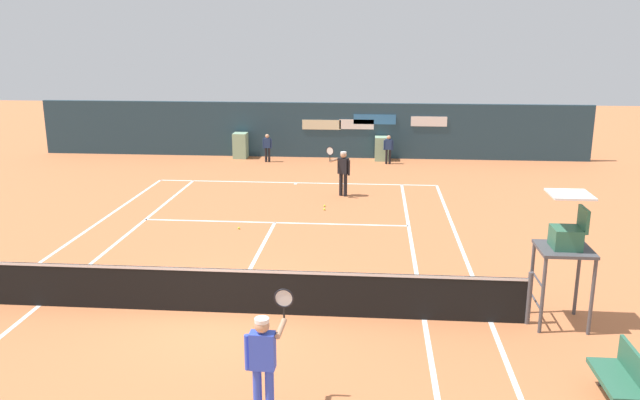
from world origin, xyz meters
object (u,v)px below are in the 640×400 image
object	(u,v)px
tennis_ball_by_sideline	(325,206)
tennis_ball_mid_court	(324,209)
player_on_baseline	(343,169)
player_near_side	(264,357)
player_bench	(623,375)
ball_kid_centre_post	(267,146)
tennis_ball_near_service_line	(239,228)
umpire_chair	(566,242)
ball_kid_right_post	(388,148)

from	to	relation	value
tennis_ball_by_sideline	tennis_ball_mid_court	bearing A→B (deg)	-86.32
tennis_ball_by_sideline	tennis_ball_mid_court	world-z (taller)	same
player_on_baseline	tennis_ball_by_sideline	world-z (taller)	player_on_baseline
tennis_ball_by_sideline	player_near_side	bearing A→B (deg)	-89.81
player_bench	player_on_baseline	size ratio (longest dim) A/B	0.68
player_on_baseline	ball_kid_centre_post	bearing A→B (deg)	-30.70
player_bench	tennis_ball_near_service_line	size ratio (longest dim) A/B	18.02
player_bench	tennis_ball_near_service_line	world-z (taller)	player_bench
umpire_chair	player_on_baseline	size ratio (longest dim) A/B	1.46
umpire_chair	tennis_ball_near_service_line	world-z (taller)	umpire_chair
ball_kid_right_post	tennis_ball_near_service_line	size ratio (longest dim) A/B	18.45
player_on_baseline	ball_kid_centre_post	size ratio (longest dim) A/B	1.46
umpire_chair	tennis_ball_near_service_line	bearing A→B (deg)	53.47
player_on_baseline	player_near_side	xyz separation A→B (m)	(-0.48, -13.38, 0.02)
player_bench	ball_kid_right_post	xyz separation A→B (m)	(-3.22, 18.41, 0.21)
umpire_chair	player_on_baseline	xyz separation A→B (m)	(-4.74, 9.76, -0.73)
player_on_baseline	tennis_ball_by_sideline	xyz separation A→B (m)	(-0.51, -1.49, -0.92)
ball_kid_right_post	ball_kid_centre_post	distance (m)	5.30
umpire_chair	tennis_ball_mid_court	xyz separation A→B (m)	(-5.23, 7.85, -1.65)
umpire_chair	player_bench	xyz separation A→B (m)	(0.16, -2.84, -1.18)
ball_kid_centre_post	tennis_ball_near_service_line	size ratio (longest dim) A/B	18.18
player_bench	player_on_baseline	distance (m)	13.53
tennis_ball_mid_court	ball_kid_centre_post	bearing A→B (deg)	112.03
player_bench	tennis_ball_by_sideline	xyz separation A→B (m)	(-5.42, 11.11, -0.47)
player_bench	ball_kid_centre_post	size ratio (longest dim) A/B	0.99
player_bench	umpire_chair	bearing A→B (deg)	3.22
player_on_baseline	player_near_side	distance (m)	13.39
ball_kid_right_post	tennis_ball_by_sideline	distance (m)	7.66
ball_kid_centre_post	ball_kid_right_post	bearing A→B (deg)	-179.99
player_bench	tennis_ball_near_service_line	distance (m)	11.43
ball_kid_right_post	tennis_ball_mid_court	xyz separation A→B (m)	(-2.17, -7.72, -0.69)
player_near_side	ball_kid_centre_post	size ratio (longest dim) A/B	1.49
ball_kid_centre_post	tennis_ball_by_sideline	world-z (taller)	ball_kid_centre_post
player_near_side	tennis_ball_by_sideline	size ratio (longest dim) A/B	27.05
player_on_baseline	tennis_ball_mid_court	distance (m)	2.18
umpire_chair	tennis_ball_by_sideline	distance (m)	9.94
player_on_baseline	tennis_ball_near_service_line	bearing A→B (deg)	83.49
ball_kid_right_post	ball_kid_centre_post	world-z (taller)	ball_kid_right_post
player_near_side	tennis_ball_by_sideline	distance (m)	11.93
player_near_side	tennis_ball_near_service_line	world-z (taller)	player_near_side
umpire_chair	player_on_baseline	bearing A→B (deg)	25.92
player_bench	player_on_baseline	world-z (taller)	player_on_baseline
umpire_chair	tennis_ball_mid_court	world-z (taller)	umpire_chair
umpire_chair	player_near_side	distance (m)	6.39
player_bench	tennis_ball_mid_court	xyz separation A→B (m)	(-5.39, 10.69, -0.47)
ball_kid_right_post	player_near_side	bearing A→B (deg)	84.82
player_bench	tennis_ball_by_sideline	distance (m)	12.37
umpire_chair	tennis_ball_by_sideline	size ratio (longest dim) A/B	38.77
umpire_chair	ball_kid_centre_post	bearing A→B (deg)	28.21
tennis_ball_near_service_line	tennis_ball_by_sideline	xyz separation A→B (m)	(2.29, 2.68, 0.00)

